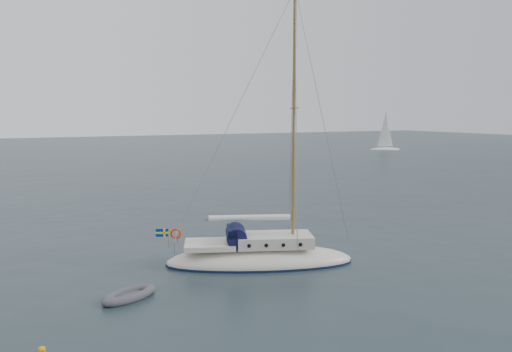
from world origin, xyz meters
name	(u,v)px	position (x,y,z in m)	size (l,w,h in m)	color
ground	(278,259)	(0.00, 0.00, 0.00)	(300.00, 300.00, 0.00)	black
sailboat	(260,243)	(-1.30, -0.39, 1.08)	(10.05, 3.01, 14.32)	beige
dinghy	(129,295)	(-8.39, -2.26, 0.16)	(2.62, 1.18, 0.38)	#444348
distant_yacht_b	(385,133)	(58.40, 59.17, 3.61)	(6.37, 3.40, 8.44)	silver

